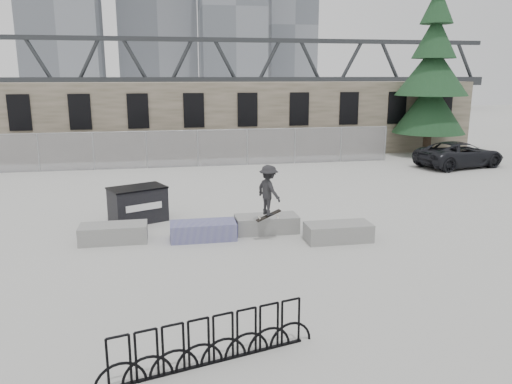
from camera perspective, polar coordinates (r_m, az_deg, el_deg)
ground at (r=15.69m, az=-3.32°, el=-5.16°), size 120.00×120.00×0.00m
stone_wall at (r=31.19m, az=-7.23°, el=8.22°), size 36.00×2.58×4.50m
chainlink_fence at (r=27.62m, az=-6.68°, el=5.04°), size 22.06×0.06×2.02m
planter_far_left at (r=15.76m, az=-15.97°, el=-4.47°), size 2.00×0.90×0.54m
planter_center_left at (r=15.48m, az=-6.05°, el=-4.33°), size 2.00×0.90×0.54m
planter_center_right at (r=16.09m, az=1.22°, el=-3.58°), size 2.00×0.90×0.54m
planter_offset at (r=15.46m, az=9.38°, el=-4.46°), size 2.00×0.90×0.54m
dumpster at (r=17.62m, az=-13.35°, el=-1.36°), size 2.15×1.78×1.22m
bike_rack at (r=9.09m, az=-5.14°, el=-16.61°), size 3.92×1.06×0.90m
spruce_tree at (r=33.02m, az=19.49°, el=12.32°), size 4.41×4.41×11.50m
truss_bridge at (r=70.78m, az=-0.97°, el=12.63°), size 70.00×3.00×9.80m
suv at (r=29.54m, az=22.23°, el=4.01°), size 5.42×3.38×1.40m
skateboarder at (r=14.94m, az=1.46°, el=0.19°), size 0.93×1.13×1.71m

